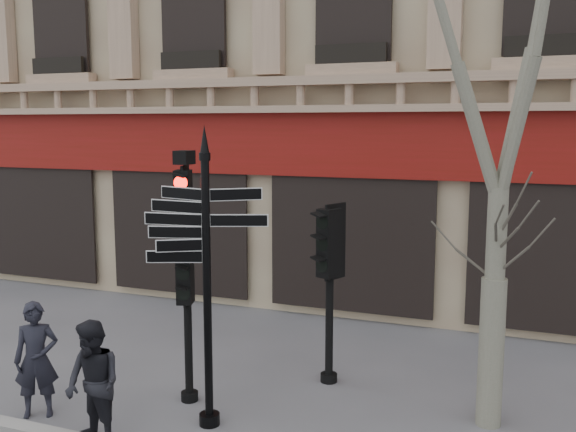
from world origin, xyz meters
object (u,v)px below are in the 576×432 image
(fingerpost, at_px, (206,228))
(traffic_signal_secondary, at_px, (330,262))
(plane_tree, at_px, (507,4))
(pedestrian_a, at_px, (36,360))
(pedestrian_b, at_px, (93,384))
(traffic_signal_main, at_px, (186,246))

(fingerpost, height_order, traffic_signal_secondary, fingerpost)
(traffic_signal_secondary, relative_size, plane_tree, 0.35)
(pedestrian_a, height_order, pedestrian_b, pedestrian_a)
(traffic_signal_main, relative_size, pedestrian_a, 2.26)
(fingerpost, distance_m, pedestrian_a, 3.06)
(pedestrian_a, bearing_deg, traffic_signal_main, 1.49)
(traffic_signal_main, bearing_deg, fingerpost, -59.84)
(fingerpost, relative_size, traffic_signal_main, 1.10)
(fingerpost, distance_m, plane_tree, 4.66)
(fingerpost, relative_size, pedestrian_b, 2.49)
(pedestrian_a, distance_m, pedestrian_b, 1.33)
(fingerpost, distance_m, traffic_signal_main, 0.94)
(plane_tree, height_order, pedestrian_b, plane_tree)
(fingerpost, relative_size, pedestrian_a, 2.48)
(traffic_signal_main, height_order, pedestrian_a, traffic_signal_main)
(fingerpost, bearing_deg, pedestrian_a, -176.96)
(plane_tree, height_order, pedestrian_a, plane_tree)
(traffic_signal_main, xyz_separation_m, pedestrian_a, (-1.70, -1.18, -1.49))
(traffic_signal_main, distance_m, traffic_signal_secondary, 2.22)
(pedestrian_b, bearing_deg, traffic_signal_secondary, 72.63)
(fingerpost, height_order, pedestrian_a, fingerpost)
(traffic_signal_secondary, distance_m, pedestrian_a, 4.40)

